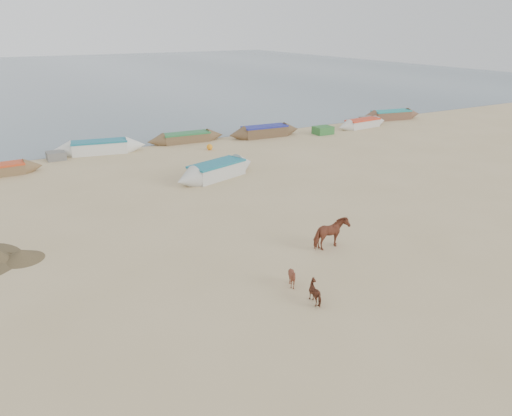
{
  "coord_description": "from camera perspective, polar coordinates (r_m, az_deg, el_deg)",
  "views": [
    {
      "loc": [
        -10.41,
        -14.07,
        8.76
      ],
      "look_at": [
        0.0,
        4.0,
        1.0
      ],
      "focal_mm": 35.0,
      "sensor_mm": 36.0,
      "label": 1
    }
  ],
  "objects": [
    {
      "name": "waterline_canoes",
      "position": [
        37.21,
        -12.02,
        7.02
      ],
      "size": [
        57.76,
        4.46,
        0.93
      ],
      "color": "brown",
      "rests_on": "ground"
    },
    {
      "name": "cow_adult",
      "position": [
        20.68,
        8.55,
        -2.93
      ],
      "size": [
        1.58,
        0.81,
        1.3
      ],
      "primitive_type": "imported",
      "rotation": [
        0.0,
        0.0,
        1.64
      ],
      "color": "brown",
      "rests_on": "ground"
    },
    {
      "name": "sea",
      "position": [
        97.03,
        -24.37,
        13.5
      ],
      "size": [
        160.0,
        160.0,
        0.0
      ],
      "primitive_type": "plane",
      "color": "slate",
      "rests_on": "ground"
    },
    {
      "name": "beach_clutter",
      "position": [
        37.77,
        -5.72,
        7.36
      ],
      "size": [
        42.96,
        4.63,
        0.64
      ],
      "color": "#306B33",
      "rests_on": "ground"
    },
    {
      "name": "calf_right",
      "position": [
        16.9,
        7.02,
        -9.52
      ],
      "size": [
        0.81,
        0.89,
        0.74
      ],
      "primitive_type": "imported",
      "rotation": [
        0.0,
        0.0,
        1.86
      ],
      "color": "brown",
      "rests_on": "ground"
    },
    {
      "name": "calf_front",
      "position": [
        17.69,
        4.18,
        -7.93
      ],
      "size": [
        0.88,
        0.84,
        0.76
      ],
      "primitive_type": "imported",
      "rotation": [
        0.0,
        0.0,
        -1.16
      ],
      "color": "#5E2C1D",
      "rests_on": "ground"
    },
    {
      "name": "near_canoe",
      "position": [
        30.03,
        -4.5,
        4.33
      ],
      "size": [
        6.21,
        3.23,
        0.95
      ],
      "primitive_type": null,
      "rotation": [
        0.0,
        0.0,
        0.32
      ],
      "color": "beige",
      "rests_on": "ground"
    },
    {
      "name": "ground",
      "position": [
        19.58,
        5.89,
        -6.29
      ],
      "size": [
        140.0,
        140.0,
        0.0
      ],
      "primitive_type": "plane",
      "color": "tan",
      "rests_on": "ground"
    }
  ]
}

